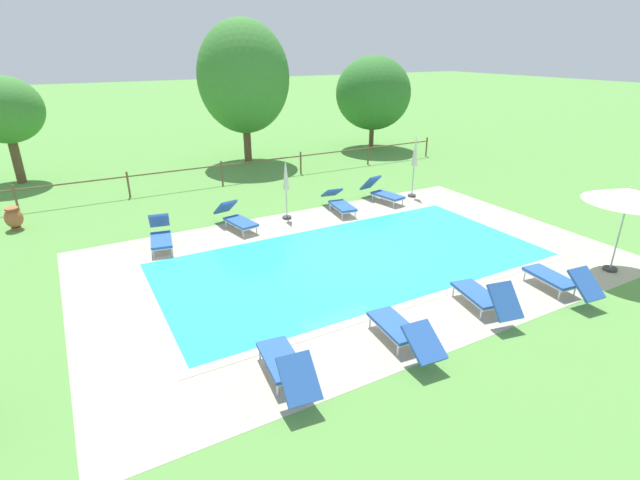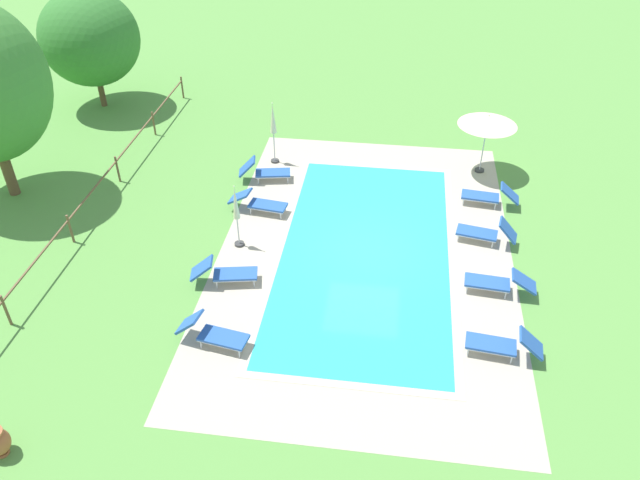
# 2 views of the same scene
# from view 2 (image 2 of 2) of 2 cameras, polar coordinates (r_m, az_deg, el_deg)

# --- Properties ---
(ground_plane) EXTENTS (160.00, 160.00, 0.00)m
(ground_plane) POSITION_cam_2_polar(r_m,az_deg,el_deg) (20.10, 4.16, -1.07)
(ground_plane) COLOR #599342
(pool_deck_paving) EXTENTS (14.87, 9.27, 0.01)m
(pool_deck_paving) POSITION_cam_2_polar(r_m,az_deg,el_deg) (20.09, 4.16, -1.07)
(pool_deck_paving) COLOR #B2A893
(pool_deck_paving) RESTS_ON ground
(swimming_pool_water) EXTENTS (10.87, 5.28, 0.01)m
(swimming_pool_water) POSITION_cam_2_polar(r_m,az_deg,el_deg) (20.09, 4.16, -1.06)
(swimming_pool_water) COLOR #2DB7C6
(swimming_pool_water) RESTS_ON ground
(pool_coping_rim) EXTENTS (11.35, 5.76, 0.01)m
(pool_coping_rim) POSITION_cam_2_polar(r_m,az_deg,el_deg) (20.09, 4.16, -1.05)
(pool_coping_rim) COLOR #C0B59F
(pool_coping_rim) RESTS_ON ground
(sun_lounger_north_near_steps) EXTENTS (0.82, 2.03, 0.87)m
(sun_lounger_north_near_steps) POSITION_cam_2_polar(r_m,az_deg,el_deg) (22.89, 15.14, 3.93)
(sun_lounger_north_near_steps) COLOR #2856A8
(sun_lounger_north_near_steps) RESTS_ON ground
(sun_lounger_north_mid) EXTENTS (0.94, 1.99, 0.94)m
(sun_lounger_north_mid) POSITION_cam_2_polar(r_m,az_deg,el_deg) (23.64, -5.00, 6.27)
(sun_lounger_north_mid) COLOR #2856A8
(sun_lounger_north_mid) RESTS_ON ground
(sun_lounger_north_far) EXTENTS (0.95, 2.06, 0.87)m
(sun_lounger_north_far) POSITION_cam_2_polar(r_m,az_deg,el_deg) (18.83, -8.60, -2.96)
(sun_lounger_north_far) COLOR #2856A8
(sun_lounger_north_far) RESTS_ON ground
(sun_lounger_north_end) EXTENTS (0.88, 2.11, 0.76)m
(sun_lounger_north_end) POSITION_cam_2_polar(r_m,az_deg,el_deg) (21.84, -5.53, 3.39)
(sun_lounger_north_end) COLOR #2856A8
(sun_lounger_north_end) RESTS_ON ground
(sun_lounger_south_near_corner) EXTENTS (0.94, 2.02, 0.91)m
(sun_lounger_south_near_corner) POSITION_cam_2_polar(r_m,az_deg,el_deg) (16.97, -9.70, -8.39)
(sun_lounger_south_near_corner) COLOR #2856A8
(sun_lounger_south_near_corner) RESTS_ON ground
(sun_lounger_south_mid) EXTENTS (0.78, 2.08, 0.77)m
(sun_lounger_south_mid) POSITION_cam_2_polar(r_m,az_deg,el_deg) (19.02, 15.91, -3.74)
(sun_lounger_south_mid) COLOR #2856A8
(sun_lounger_south_mid) RESTS_ON ground
(sun_lounger_south_far) EXTENTS (0.95, 1.98, 0.95)m
(sun_lounger_south_far) POSITION_cam_2_polar(r_m,az_deg,el_deg) (20.94, 14.89, 0.69)
(sun_lounger_south_far) COLOR #2856A8
(sun_lounger_south_far) RESTS_ON ground
(sun_lounger_south_end) EXTENTS (0.81, 2.02, 0.88)m
(sun_lounger_south_end) POSITION_cam_2_polar(r_m,az_deg,el_deg) (17.12, 16.31, -9.12)
(sun_lounger_south_end) COLOR #2856A8
(sun_lounger_south_end) RESTS_ON ground
(patio_umbrella_open_foreground) EXTENTS (2.18, 2.18, 2.37)m
(patio_umbrella_open_foreground) POSITION_cam_2_polar(r_m,az_deg,el_deg) (24.14, 15.08, 10.48)
(patio_umbrella_open_foreground) COLOR #383838
(patio_umbrella_open_foreground) RESTS_ON ground
(patio_umbrella_closed_row_west) EXTENTS (0.32, 0.32, 2.25)m
(patio_umbrella_closed_row_west) POSITION_cam_2_polar(r_m,az_deg,el_deg) (19.70, -7.67, 2.84)
(patio_umbrella_closed_row_west) COLOR #383838
(patio_umbrella_closed_row_west) RESTS_ON ground
(patio_umbrella_closed_row_mid_east) EXTENTS (0.32, 0.32, 2.52)m
(patio_umbrella_closed_row_mid_east) POSITION_cam_2_polar(r_m,az_deg,el_deg) (24.27, -4.30, 10.57)
(patio_umbrella_closed_row_mid_east) COLOR #383838
(patio_umbrella_closed_row_mid_east) RESTS_ON ground
(perimeter_fence) EXTENTS (23.39, 0.08, 1.05)m
(perimeter_fence) POSITION_cam_2_polar(r_m,az_deg,el_deg) (21.62, -21.93, 1.34)
(perimeter_fence) COLOR brown
(perimeter_fence) RESTS_ON ground
(tree_east_mid) EXTENTS (4.29, 4.29, 5.21)m
(tree_east_mid) POSITION_cam_2_polar(r_m,az_deg,el_deg) (30.32, -20.27, 16.90)
(tree_east_mid) COLOR brown
(tree_east_mid) RESTS_ON ground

